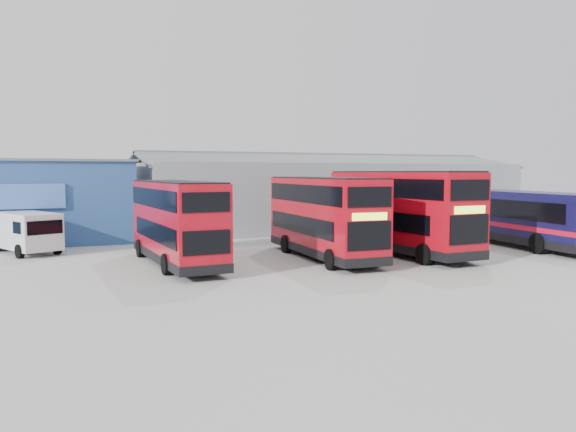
{
  "coord_description": "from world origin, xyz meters",
  "views": [
    {
      "loc": [
        -13.3,
        -20.65,
        4.35
      ],
      "look_at": [
        -1.71,
        5.62,
        2.1
      ],
      "focal_mm": 35.0,
      "sensor_mm": 36.0,
      "label": 1
    }
  ],
  "objects_px": {
    "double_decker_left": "(176,223)",
    "double_decker_right": "(399,213)",
    "double_decker_centre": "(323,218)",
    "maintenance_shed": "(326,194)",
    "office_block": "(29,200)",
    "panel_van": "(25,230)",
    "single_decker_blue": "(518,219)"
  },
  "relations": [
    {
      "from": "panel_van",
      "to": "maintenance_shed",
      "type": "bearing_deg",
      "value": -4.5
    },
    {
      "from": "double_decker_left",
      "to": "office_block",
      "type": "bearing_deg",
      "value": -65.21
    },
    {
      "from": "office_block",
      "to": "double_decker_centre",
      "type": "distance_m",
      "value": 19.31
    },
    {
      "from": "double_decker_left",
      "to": "double_decker_right",
      "type": "distance_m",
      "value": 11.76
    },
    {
      "from": "double_decker_right",
      "to": "maintenance_shed",
      "type": "bearing_deg",
      "value": 74.72
    },
    {
      "from": "office_block",
      "to": "double_decker_centre",
      "type": "bearing_deg",
      "value": -44.81
    },
    {
      "from": "double_decker_right",
      "to": "double_decker_centre",
      "type": "bearing_deg",
      "value": 175.72
    },
    {
      "from": "double_decker_left",
      "to": "double_decker_right",
      "type": "height_order",
      "value": "double_decker_right"
    },
    {
      "from": "double_decker_left",
      "to": "panel_van",
      "type": "distance_m",
      "value": 9.75
    },
    {
      "from": "maintenance_shed",
      "to": "double_decker_centre",
      "type": "bearing_deg",
      "value": -118.03
    },
    {
      "from": "double_decker_left",
      "to": "single_decker_blue",
      "type": "bearing_deg",
      "value": 174.67
    },
    {
      "from": "double_decker_centre",
      "to": "double_decker_right",
      "type": "distance_m",
      "value": 4.46
    },
    {
      "from": "maintenance_shed",
      "to": "double_decker_centre",
      "type": "distance_m",
      "value": 17.69
    },
    {
      "from": "maintenance_shed",
      "to": "double_decker_right",
      "type": "bearing_deg",
      "value": -103.71
    },
    {
      "from": "maintenance_shed",
      "to": "panel_van",
      "type": "relative_size",
      "value": 5.64
    },
    {
      "from": "maintenance_shed",
      "to": "panel_van",
      "type": "xyz_separation_m",
      "value": [
        -22.16,
        -7.57,
        -1.37
      ]
    },
    {
      "from": "panel_van",
      "to": "double_decker_centre",
      "type": "bearing_deg",
      "value": -53.49
    },
    {
      "from": "panel_van",
      "to": "office_block",
      "type": "bearing_deg",
      "value": 65.01
    },
    {
      "from": "double_decker_left",
      "to": "double_decker_right",
      "type": "bearing_deg",
      "value": 172.54
    },
    {
      "from": "office_block",
      "to": "panel_van",
      "type": "distance_m",
      "value": 5.73
    },
    {
      "from": "maintenance_shed",
      "to": "double_decker_centre",
      "type": "xyz_separation_m",
      "value": [
        -8.31,
        -15.61,
        -0.56
      ]
    },
    {
      "from": "panel_van",
      "to": "double_decker_right",
      "type": "bearing_deg",
      "value": -47.62
    },
    {
      "from": "double_decker_centre",
      "to": "double_decker_right",
      "type": "height_order",
      "value": "double_decker_right"
    },
    {
      "from": "double_decker_left",
      "to": "panel_van",
      "type": "relative_size",
      "value": 1.74
    },
    {
      "from": "office_block",
      "to": "maintenance_shed",
      "type": "distance_m",
      "value": 22.09
    },
    {
      "from": "maintenance_shed",
      "to": "double_decker_left",
      "type": "bearing_deg",
      "value": -136.6
    },
    {
      "from": "double_decker_left",
      "to": "double_decker_centre",
      "type": "xyz_separation_m",
      "value": [
        7.25,
        -0.89,
        0.08
      ]
    },
    {
      "from": "maintenance_shed",
      "to": "office_block",
      "type": "bearing_deg",
      "value": -174.79
    },
    {
      "from": "maintenance_shed",
      "to": "double_decker_centre",
      "type": "relative_size",
      "value": 3.11
    },
    {
      "from": "double_decker_left",
      "to": "double_decker_right",
      "type": "xyz_separation_m",
      "value": [
        11.7,
        -1.1,
        0.23
      ]
    },
    {
      "from": "double_decker_left",
      "to": "maintenance_shed",
      "type": "bearing_deg",
      "value": -138.68
    },
    {
      "from": "double_decker_right",
      "to": "panel_van",
      "type": "relative_size",
      "value": 1.94
    }
  ]
}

